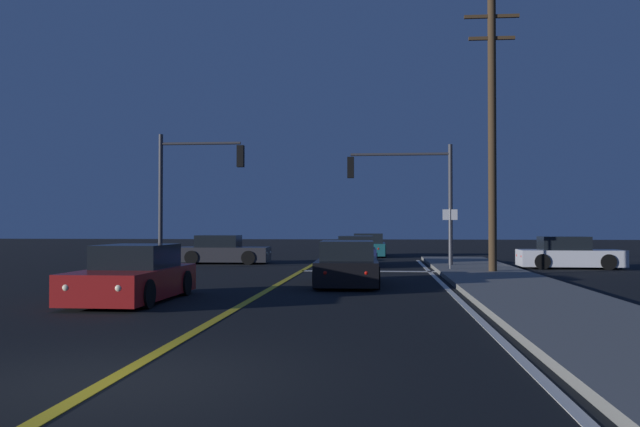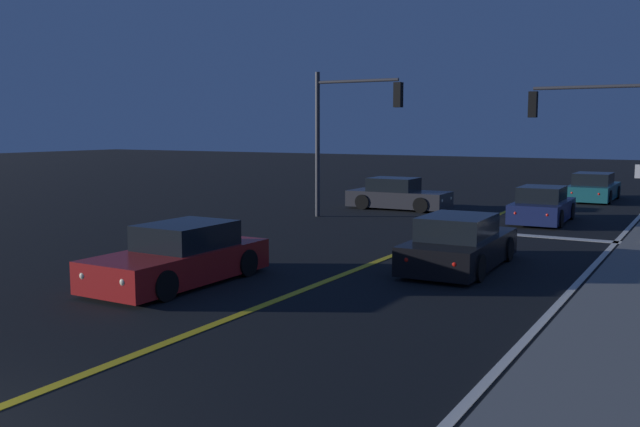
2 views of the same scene
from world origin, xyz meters
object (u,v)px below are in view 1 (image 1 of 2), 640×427
at_px(car_side_waiting_white, 569,255).
at_px(car_following_oncoming_navy, 356,253).
at_px(car_parked_curb_black, 347,266).
at_px(street_sign_corner, 450,229).
at_px(utility_pole_right, 492,131).
at_px(car_mid_block_teal, 369,246).
at_px(car_lead_oncoming_charcoal, 223,251).
at_px(car_distant_tail_red, 133,277).
at_px(traffic_signal_near_right, 410,185).
at_px(traffic_signal_far_left, 191,179).

bearing_deg(car_side_waiting_white, car_following_oncoming_navy, -95.51).
relative_size(car_parked_curb_black, street_sign_corner, 1.87).
distance_m(car_side_waiting_white, utility_pole_right, 7.34).
height_order(car_mid_block_teal, street_sign_corner, street_sign_corner).
relative_size(car_following_oncoming_navy, car_side_waiting_white, 0.99).
bearing_deg(car_lead_oncoming_charcoal, car_parked_curb_black, 29.28).
bearing_deg(car_side_waiting_white, street_sign_corner, -58.43).
bearing_deg(car_mid_block_teal, car_distant_tail_red, -101.98).
relative_size(car_following_oncoming_navy, traffic_signal_near_right, 0.81).
distance_m(car_following_oncoming_navy, car_mid_block_teal, 9.29).
relative_size(car_lead_oncoming_charcoal, car_mid_block_teal, 0.92).
xyz_separation_m(car_side_waiting_white, street_sign_corner, (-5.20, -3.03, 1.07)).
distance_m(traffic_signal_far_left, street_sign_corner, 10.81).
bearing_deg(utility_pole_right, car_mid_block_teal, 108.05).
bearing_deg(car_parked_curb_black, traffic_signal_near_right, 73.41).
distance_m(car_side_waiting_white, traffic_signal_near_right, 7.22).
bearing_deg(car_following_oncoming_navy, traffic_signal_near_right, -30.61).
relative_size(car_side_waiting_white, car_lead_oncoming_charcoal, 0.98).
xyz_separation_m(car_parked_curb_black, traffic_signal_far_left, (-6.88, 7.05, 3.15)).
height_order(car_following_oncoming_navy, car_distant_tail_red, same).
bearing_deg(car_following_oncoming_navy, utility_pole_right, -47.47).
distance_m(car_lead_oncoming_charcoal, traffic_signal_near_right, 9.56).
distance_m(car_parked_curb_black, traffic_signal_near_right, 9.23).
distance_m(car_side_waiting_white, car_lead_oncoming_charcoal, 15.49).
relative_size(car_side_waiting_white, street_sign_corner, 1.73).
distance_m(traffic_signal_near_right, traffic_signal_far_left, 9.24).
relative_size(traffic_signal_far_left, utility_pole_right, 0.56).
xyz_separation_m(car_distant_tail_red, traffic_signal_near_right, (7.13, 13.21, 2.95)).
bearing_deg(car_side_waiting_white, car_distant_tail_red, -44.25).
relative_size(car_following_oncoming_navy, car_mid_block_teal, 0.89).
bearing_deg(car_parked_curb_black, car_following_oncoming_navy, 88.98).
bearing_deg(car_following_oncoming_navy, street_sign_corner, -49.33).
distance_m(car_mid_block_teal, traffic_signal_near_right, 11.16).
distance_m(car_lead_oncoming_charcoal, street_sign_corner, 11.50).
relative_size(car_following_oncoming_navy, car_distant_tail_red, 0.94).
bearing_deg(traffic_signal_near_right, car_following_oncoming_navy, -28.89).
height_order(car_following_oncoming_navy, car_side_waiting_white, same).
height_order(car_lead_oncoming_charcoal, traffic_signal_near_right, traffic_signal_near_right).
relative_size(car_following_oncoming_navy, car_parked_curb_black, 0.92).
distance_m(car_side_waiting_white, traffic_signal_far_left, 16.11).
xyz_separation_m(car_side_waiting_white, car_lead_oncoming_charcoal, (-15.31, 2.33, 0.00)).
bearing_deg(car_lead_oncoming_charcoal, traffic_signal_far_left, -7.04).
bearing_deg(street_sign_corner, traffic_signal_far_left, 172.42).
bearing_deg(traffic_signal_far_left, car_side_waiting_white, 5.93).
relative_size(utility_pole_right, street_sign_corner, 4.06).
distance_m(car_distant_tail_red, utility_pole_right, 14.32).
relative_size(car_parked_curb_black, traffic_signal_far_left, 0.82).
xyz_separation_m(car_parked_curb_black, car_distant_tail_red, (-4.87, -4.76, -0.00)).
distance_m(car_distant_tail_red, traffic_signal_near_right, 15.30).
bearing_deg(traffic_signal_near_right, car_side_waiting_white, -177.98).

